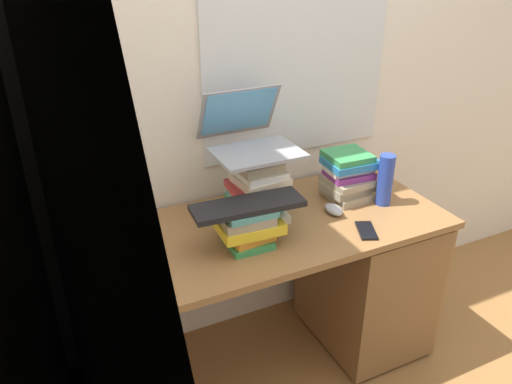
% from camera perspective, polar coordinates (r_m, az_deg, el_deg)
% --- Properties ---
extents(ground_plane, '(6.00, 6.00, 0.00)m').
position_cam_1_polar(ground_plane, '(2.56, 1.65, -18.17)').
color(ground_plane, olive).
extents(wall_back, '(6.00, 0.06, 2.60)m').
position_cam_1_polar(wall_back, '(2.21, -2.38, 13.47)').
color(wall_back, silver).
rests_on(wall_back, ground).
extents(wall_left, '(0.05, 6.00, 2.60)m').
position_cam_1_polar(wall_left, '(1.68, -24.73, 6.63)').
color(wall_left, beige).
rests_on(wall_left, ground).
extents(desk, '(1.45, 0.66, 0.75)m').
position_cam_1_polar(desk, '(2.43, 9.94, -8.78)').
color(desk, olive).
rests_on(desk, ground).
extents(book_stack_tall, '(0.26, 0.21, 0.28)m').
position_cam_1_polar(book_stack_tall, '(2.08, 0.18, 0.36)').
color(book_stack_tall, beige).
rests_on(book_stack_tall, desk).
extents(book_stack_keyboard_riser, '(0.25, 0.19, 0.16)m').
position_cam_1_polar(book_stack_keyboard_riser, '(1.93, -0.84, -3.86)').
color(book_stack_keyboard_riser, '#338C4C').
rests_on(book_stack_keyboard_riser, desk).
extents(book_stack_side, '(0.23, 0.20, 0.21)m').
position_cam_1_polar(book_stack_side, '(2.30, 10.25, 1.81)').
color(book_stack_side, gray).
rests_on(book_stack_side, desk).
extents(laptop, '(0.34, 0.36, 0.23)m').
position_cam_1_polar(laptop, '(2.07, -0.76, 6.36)').
color(laptop, gray).
rests_on(laptop, book_stack_tall).
extents(keyboard, '(0.43, 0.17, 0.02)m').
position_cam_1_polar(keyboard, '(1.88, -0.92, -1.51)').
color(keyboard, black).
rests_on(keyboard, book_stack_keyboard_riser).
extents(computer_mouse, '(0.06, 0.10, 0.04)m').
position_cam_1_polar(computer_mouse, '(2.19, 8.65, -1.94)').
color(computer_mouse, '#A5A8AD').
rests_on(computer_mouse, desk).
extents(mug, '(0.12, 0.09, 0.09)m').
position_cam_1_polar(mug, '(2.02, -14.39, -4.38)').
color(mug, white).
rests_on(mug, desk).
extents(water_bottle, '(0.07, 0.07, 0.23)m').
position_cam_1_polar(water_bottle, '(2.27, 14.22, 1.31)').
color(water_bottle, '#263FA5').
rests_on(water_bottle, desk).
extents(cell_phone, '(0.12, 0.15, 0.01)m').
position_cam_1_polar(cell_phone, '(2.09, 12.21, -4.23)').
color(cell_phone, black).
rests_on(cell_phone, desk).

